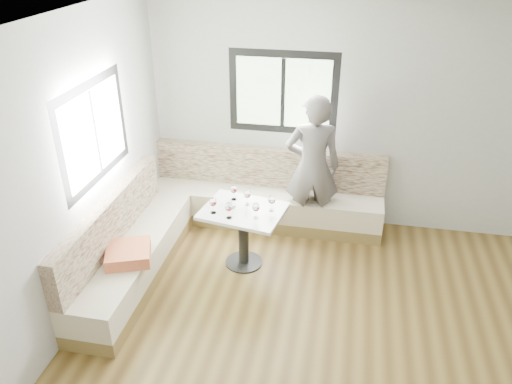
% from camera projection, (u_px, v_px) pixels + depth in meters
% --- Properties ---
extents(room, '(5.01, 5.01, 2.81)m').
position_uv_depth(room, '(343.00, 224.00, 3.77)').
color(room, brown).
rests_on(room, ground).
extents(banquette, '(2.90, 2.80, 0.95)m').
position_uv_depth(banquette, '(211.00, 220.00, 5.87)').
color(banquette, olive).
rests_on(banquette, ground).
extents(table, '(0.96, 0.80, 0.70)m').
position_uv_depth(table, '(243.00, 223.00, 5.44)').
color(table, black).
rests_on(table, ground).
extents(person, '(0.71, 0.52, 1.78)m').
position_uv_depth(person, '(312.00, 167.00, 5.84)').
color(person, '#5E5858').
rests_on(person, ground).
extents(olive_ramekin, '(0.10, 0.10, 0.04)m').
position_uv_depth(olive_ramekin, '(232.00, 205.00, 5.39)').
color(olive_ramekin, white).
rests_on(olive_ramekin, table).
extents(wine_glass_a, '(0.08, 0.08, 0.18)m').
position_uv_depth(wine_glass_a, '(213.00, 202.00, 5.23)').
color(wine_glass_a, white).
rests_on(wine_glass_a, table).
extents(wine_glass_b, '(0.08, 0.08, 0.18)m').
position_uv_depth(wine_glass_b, '(229.00, 207.00, 5.14)').
color(wine_glass_b, white).
rests_on(wine_glass_b, table).
extents(wine_glass_c, '(0.08, 0.08, 0.18)m').
position_uv_depth(wine_glass_c, '(256.00, 208.00, 5.14)').
color(wine_glass_c, white).
rests_on(wine_glass_c, table).
extents(wine_glass_d, '(0.08, 0.08, 0.18)m').
position_uv_depth(wine_glass_d, '(247.00, 194.00, 5.39)').
color(wine_glass_d, white).
rests_on(wine_glass_d, table).
extents(wine_glass_e, '(0.08, 0.08, 0.18)m').
position_uv_depth(wine_glass_e, '(272.00, 200.00, 5.28)').
color(wine_glass_e, white).
rests_on(wine_glass_e, table).
extents(wine_glass_f, '(0.08, 0.08, 0.18)m').
position_uv_depth(wine_glass_f, '(234.00, 189.00, 5.49)').
color(wine_glass_f, white).
rests_on(wine_glass_f, table).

